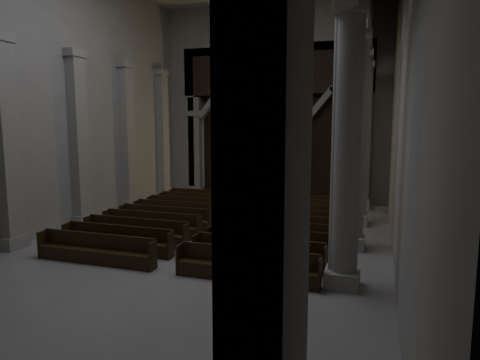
{
  "coord_description": "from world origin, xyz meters",
  "views": [
    {
      "loc": [
        6.39,
        -14.89,
        4.82
      ],
      "look_at": [
        0.54,
        3.0,
        2.24
      ],
      "focal_mm": 32.0,
      "sensor_mm": 36.0,
      "label": 1
    }
  ],
  "objects_px": {
    "candle_stand_left": "(228,194)",
    "worshipper": "(278,201)",
    "pews": "(221,226)",
    "candle_stand_right": "(306,198)",
    "altar": "(260,189)",
    "altar_rail": "(263,194)"
  },
  "relations": [
    {
      "from": "altar_rail",
      "to": "altar",
      "type": "bearing_deg",
      "value": 112.04
    },
    {
      "from": "candle_stand_right",
      "to": "worshipper",
      "type": "relative_size",
      "value": 1.15
    },
    {
      "from": "worshipper",
      "to": "candle_stand_right",
      "type": "bearing_deg",
      "value": 48.45
    },
    {
      "from": "candle_stand_right",
      "to": "pews",
      "type": "relative_size",
      "value": 0.13
    },
    {
      "from": "candle_stand_left",
      "to": "candle_stand_right",
      "type": "relative_size",
      "value": 0.95
    },
    {
      "from": "pews",
      "to": "worshipper",
      "type": "bearing_deg",
      "value": 75.78
    },
    {
      "from": "candle_stand_left",
      "to": "pews",
      "type": "height_order",
      "value": "candle_stand_left"
    },
    {
      "from": "candle_stand_left",
      "to": "worshipper",
      "type": "bearing_deg",
      "value": -32.95
    },
    {
      "from": "candle_stand_left",
      "to": "worshipper",
      "type": "relative_size",
      "value": 1.09
    },
    {
      "from": "altar",
      "to": "candle_stand_right",
      "type": "relative_size",
      "value": 1.33
    },
    {
      "from": "pews",
      "to": "candle_stand_right",
      "type": "bearing_deg",
      "value": 72.56
    },
    {
      "from": "altar",
      "to": "candle_stand_left",
      "type": "bearing_deg",
      "value": -143.66
    },
    {
      "from": "altar",
      "to": "candle_stand_left",
      "type": "relative_size",
      "value": 1.41
    },
    {
      "from": "altar_rail",
      "to": "candle_stand_left",
      "type": "distance_m",
      "value": 2.46
    },
    {
      "from": "candle_stand_left",
      "to": "pews",
      "type": "xyz_separation_m",
      "value": [
        2.38,
        -7.6,
        -0.02
      ]
    },
    {
      "from": "altar",
      "to": "candle_stand_right",
      "type": "height_order",
      "value": "candle_stand_right"
    },
    {
      "from": "altar",
      "to": "worshipper",
      "type": "distance_m",
      "value": 4.15
    },
    {
      "from": "pews",
      "to": "worshipper",
      "type": "distance_m",
      "value": 5.37
    },
    {
      "from": "altar",
      "to": "candle_stand_right",
      "type": "xyz_separation_m",
      "value": [
        3.15,
        -1.09,
        -0.25
      ]
    },
    {
      "from": "pews",
      "to": "altar",
      "type": "bearing_deg",
      "value": 94.68
    },
    {
      "from": "candle_stand_right",
      "to": "altar",
      "type": "bearing_deg",
      "value": 160.96
    },
    {
      "from": "altar",
      "to": "candle_stand_right",
      "type": "distance_m",
      "value": 3.34
    }
  ]
}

